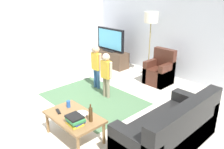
{
  "coord_description": "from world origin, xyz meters",
  "views": [
    {
      "loc": [
        3.28,
        -2.52,
        2.37
      ],
      "look_at": [
        0.0,
        0.6,
        0.65
      ],
      "focal_mm": 36.81,
      "sensor_mm": 36.0,
      "label": 1
    }
  ],
  "objects_px": {
    "coffee_table": "(74,118)",
    "book_stack": "(75,120)",
    "tv_stand": "(111,58)",
    "tv": "(110,40)",
    "soda_can": "(68,104)",
    "armchair": "(160,72)",
    "child_center": "(106,71)",
    "couch": "(172,132)",
    "tv_remote": "(58,111)",
    "floor_lamp": "(151,21)",
    "child_near_tv": "(96,63)",
    "bottle": "(91,114)",
    "plate": "(82,114)"
  },
  "relations": [
    {
      "from": "floor_lamp",
      "to": "child_near_tv",
      "type": "height_order",
      "value": "floor_lamp"
    },
    {
      "from": "couch",
      "to": "child_center",
      "type": "distance_m",
      "value": 2.11
    },
    {
      "from": "bottle",
      "to": "plate",
      "type": "distance_m",
      "value": 0.29
    },
    {
      "from": "tv_stand",
      "to": "tv_remote",
      "type": "distance_m",
      "value": 3.76
    },
    {
      "from": "coffee_table",
      "to": "book_stack",
      "type": "relative_size",
      "value": 3.46
    },
    {
      "from": "tv_stand",
      "to": "soda_can",
      "type": "xyz_separation_m",
      "value": [
        2.03,
        -2.93,
        0.24
      ]
    },
    {
      "from": "child_center",
      "to": "bottle",
      "type": "height_order",
      "value": "child_center"
    },
    {
      "from": "couch",
      "to": "tv_stand",
      "type": "bearing_deg",
      "value": 149.77
    },
    {
      "from": "armchair",
      "to": "plate",
      "type": "distance_m",
      "value": 2.91
    },
    {
      "from": "book_stack",
      "to": "tv_stand",
      "type": "bearing_deg",
      "value": 129.02
    },
    {
      "from": "child_near_tv",
      "to": "tv_remote",
      "type": "height_order",
      "value": "child_near_tv"
    },
    {
      "from": "couch",
      "to": "tv_remote",
      "type": "bearing_deg",
      "value": -145.37
    },
    {
      "from": "coffee_table",
      "to": "soda_can",
      "type": "relative_size",
      "value": 8.33
    },
    {
      "from": "couch",
      "to": "coffee_table",
      "type": "height_order",
      "value": "couch"
    },
    {
      "from": "tv",
      "to": "plate",
      "type": "bearing_deg",
      "value": -50.48
    },
    {
      "from": "armchair",
      "to": "book_stack",
      "type": "xyz_separation_m",
      "value": [
        0.64,
        -3.11,
        0.19
      ]
    },
    {
      "from": "couch",
      "to": "bottle",
      "type": "height_order",
      "value": "couch"
    },
    {
      "from": "armchair",
      "to": "child_center",
      "type": "distance_m",
      "value": 1.65
    },
    {
      "from": "child_center",
      "to": "tv_remote",
      "type": "xyz_separation_m",
      "value": [
        0.49,
        -1.53,
        -0.2
      ]
    },
    {
      "from": "couch",
      "to": "armchair",
      "type": "distance_m",
      "value": 2.65
    },
    {
      "from": "armchair",
      "to": "coffee_table",
      "type": "distance_m",
      "value": 3.02
    },
    {
      "from": "tv_stand",
      "to": "tv_remote",
      "type": "relative_size",
      "value": 7.06
    },
    {
      "from": "tv_stand",
      "to": "plate",
      "type": "height_order",
      "value": "tv_stand"
    },
    {
      "from": "armchair",
      "to": "book_stack",
      "type": "bearing_deg",
      "value": -78.33
    },
    {
      "from": "tv_stand",
      "to": "child_near_tv",
      "type": "xyz_separation_m",
      "value": [
        1.01,
        -1.44,
        0.4
      ]
    },
    {
      "from": "tv_stand",
      "to": "tv",
      "type": "relative_size",
      "value": 1.09
    },
    {
      "from": "child_near_tv",
      "to": "tv_remote",
      "type": "distance_m",
      "value": 2.02
    },
    {
      "from": "armchair",
      "to": "plate",
      "type": "relative_size",
      "value": 4.09
    },
    {
      "from": "soda_can",
      "to": "bottle",
      "type": "bearing_deg",
      "value": 0.0
    },
    {
      "from": "floor_lamp",
      "to": "tv_remote",
      "type": "relative_size",
      "value": 10.47
    },
    {
      "from": "tv",
      "to": "child_near_tv",
      "type": "xyz_separation_m",
      "value": [
        1.01,
        -1.42,
        -0.2
      ]
    },
    {
      "from": "couch",
      "to": "soda_can",
      "type": "xyz_separation_m",
      "value": [
        -1.55,
        -0.84,
        0.19
      ]
    },
    {
      "from": "couch",
      "to": "soda_can",
      "type": "distance_m",
      "value": 1.78
    },
    {
      "from": "floor_lamp",
      "to": "soda_can",
      "type": "relative_size",
      "value": 14.83
    },
    {
      "from": "child_center",
      "to": "tv_stand",
      "type": "bearing_deg",
      "value": 134.0
    },
    {
      "from": "armchair",
      "to": "tv_remote",
      "type": "relative_size",
      "value": 5.29
    },
    {
      "from": "tv_stand",
      "to": "child_center",
      "type": "bearing_deg",
      "value": -46.0
    },
    {
      "from": "bottle",
      "to": "soda_can",
      "type": "relative_size",
      "value": 2.43
    },
    {
      "from": "tv",
      "to": "soda_can",
      "type": "relative_size",
      "value": 9.17
    },
    {
      "from": "armchair",
      "to": "plate",
      "type": "xyz_separation_m",
      "value": [
        0.47,
        -2.87,
        0.13
      ]
    },
    {
      "from": "couch",
      "to": "soda_can",
      "type": "bearing_deg",
      "value": -151.62
    },
    {
      "from": "tv_remote",
      "to": "soda_can",
      "type": "bearing_deg",
      "value": 111.42
    },
    {
      "from": "floor_lamp",
      "to": "child_near_tv",
      "type": "bearing_deg",
      "value": -103.13
    },
    {
      "from": "armchair",
      "to": "tv_stand",
      "type": "bearing_deg",
      "value": 178.82
    },
    {
      "from": "child_near_tv",
      "to": "floor_lamp",
      "type": "bearing_deg",
      "value": 76.87
    },
    {
      "from": "book_stack",
      "to": "child_center",
      "type": "bearing_deg",
      "value": 122.88
    },
    {
      "from": "couch",
      "to": "bottle",
      "type": "distance_m",
      "value": 1.28
    },
    {
      "from": "book_stack",
      "to": "tv_remote",
      "type": "distance_m",
      "value": 0.5
    },
    {
      "from": "soda_can",
      "to": "plate",
      "type": "height_order",
      "value": "soda_can"
    },
    {
      "from": "child_near_tv",
      "to": "bottle",
      "type": "distance_m",
      "value": 2.22
    }
  ]
}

